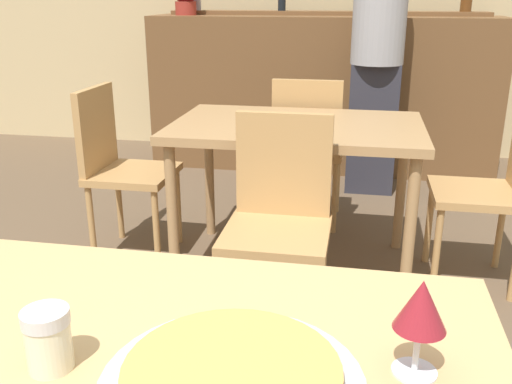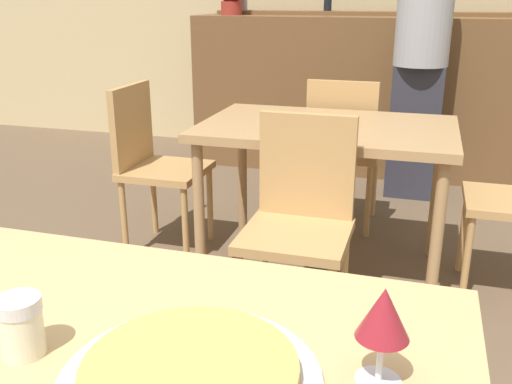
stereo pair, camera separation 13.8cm
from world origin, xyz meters
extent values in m
cube|color=tan|center=(0.00, 0.00, 0.73)|extent=(1.16, 0.77, 0.04)
cylinder|color=tan|center=(-0.52, 0.32, 0.36)|extent=(0.05, 0.05, 0.71)
cube|color=#A87F51|center=(0.02, 1.87, 0.71)|extent=(1.16, 0.76, 0.04)
cylinder|color=#A87F51|center=(-0.50, 1.55, 0.35)|extent=(0.05, 0.05, 0.69)
cylinder|color=#A87F51|center=(0.54, 1.55, 0.35)|extent=(0.05, 0.05, 0.69)
cylinder|color=#A87F51|center=(-0.50, 2.20, 0.35)|extent=(0.05, 0.05, 0.69)
cylinder|color=#A87F51|center=(0.54, 2.20, 0.35)|extent=(0.05, 0.05, 0.69)
cube|color=brown|center=(0.00, 3.70, 0.57)|extent=(2.60, 0.56, 1.15)
cube|color=brown|center=(0.00, 3.84, 1.16)|extent=(2.39, 0.24, 0.03)
cube|color=tan|center=(0.02, 1.24, 0.44)|extent=(0.40, 0.40, 0.04)
cube|color=tan|center=(0.02, 1.42, 0.66)|extent=(0.38, 0.04, 0.42)
cylinder|color=tan|center=(-0.15, 1.07, 0.21)|extent=(0.03, 0.03, 0.42)
cylinder|color=tan|center=(0.19, 1.07, 0.21)|extent=(0.03, 0.03, 0.42)
cylinder|color=tan|center=(-0.15, 1.41, 0.21)|extent=(0.03, 0.03, 0.42)
cylinder|color=tan|center=(0.19, 1.41, 0.21)|extent=(0.03, 0.03, 0.42)
cube|color=tan|center=(0.02, 2.51, 0.44)|extent=(0.40, 0.40, 0.04)
cube|color=tan|center=(0.02, 2.32, 0.66)|extent=(0.38, 0.04, 0.42)
cylinder|color=tan|center=(0.19, 2.68, 0.21)|extent=(0.03, 0.03, 0.42)
cylinder|color=tan|center=(-0.15, 2.68, 0.21)|extent=(0.03, 0.03, 0.42)
cylinder|color=tan|center=(0.19, 2.34, 0.21)|extent=(0.03, 0.03, 0.42)
cylinder|color=tan|center=(-0.15, 2.34, 0.21)|extent=(0.03, 0.03, 0.42)
cube|color=tan|center=(-0.81, 1.87, 0.44)|extent=(0.40, 0.40, 0.04)
cube|color=tan|center=(-0.99, 1.87, 0.66)|extent=(0.04, 0.38, 0.42)
cylinder|color=tan|center=(-0.64, 1.70, 0.21)|extent=(0.03, 0.03, 0.42)
cylinder|color=tan|center=(-0.64, 2.04, 0.21)|extent=(0.03, 0.03, 0.42)
cylinder|color=tan|center=(-0.98, 1.70, 0.21)|extent=(0.03, 0.03, 0.42)
cylinder|color=tan|center=(-0.98, 2.04, 0.21)|extent=(0.03, 0.03, 0.42)
cube|color=tan|center=(0.85, 1.87, 0.44)|extent=(0.40, 0.40, 0.04)
cylinder|color=tan|center=(0.68, 2.04, 0.21)|extent=(0.03, 0.03, 0.42)
cylinder|color=tan|center=(0.68, 1.70, 0.21)|extent=(0.03, 0.03, 0.42)
cylinder|color=#B7B7BC|center=(0.15, -0.04, 0.76)|extent=(0.40, 0.40, 0.01)
cylinder|color=gold|center=(0.15, -0.04, 0.78)|extent=(0.33, 0.33, 0.02)
cylinder|color=beige|center=(-0.14, -0.05, 0.79)|extent=(0.07, 0.07, 0.08)
cylinder|color=silver|center=(-0.14, -0.05, 0.84)|extent=(0.07, 0.07, 0.02)
cube|color=#2D2D38|center=(0.39, 3.12, 0.44)|extent=(0.32, 0.18, 0.87)
cylinder|color=#9E9EA3|center=(0.39, 3.12, 1.24)|extent=(0.34, 0.34, 0.73)
cylinder|color=silver|center=(0.42, 0.04, 0.75)|extent=(0.07, 0.07, 0.00)
cylinder|color=silver|center=(0.42, 0.04, 0.79)|extent=(0.01, 0.01, 0.07)
cone|color=maroon|center=(0.42, 0.04, 0.87)|extent=(0.08, 0.08, 0.08)
cylinder|color=maroon|center=(-1.05, 3.65, 1.20)|extent=(0.16, 0.16, 0.10)
camera|label=1|loc=(0.31, -0.73, 1.31)|focal=40.00mm
camera|label=2|loc=(0.45, -0.70, 1.31)|focal=40.00mm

